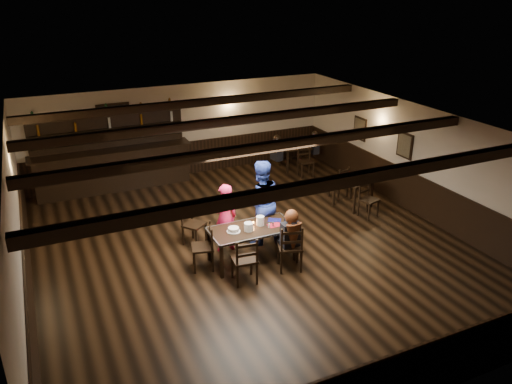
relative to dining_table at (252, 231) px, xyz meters
name	(u,v)px	position (x,y,z in m)	size (l,w,h in m)	color
ground	(251,246)	(0.23, 0.54, -0.68)	(10.00, 10.00, 0.00)	black
room_shell	(251,172)	(0.23, 0.58, 1.06)	(9.02, 10.02, 2.71)	beige
dining_table	(252,231)	(0.00, 0.00, 0.00)	(1.75, 0.88, 0.75)	black
chair_near_left	(246,258)	(-0.47, -0.75, -0.11)	(0.50, 0.48, 0.97)	black
chair_near_right	(291,245)	(0.53, -0.70, -0.10)	(0.58, 0.57, 1.00)	black
chair_end_left	(206,243)	(-0.95, 0.11, -0.12)	(0.52, 0.54, 0.96)	black
chair_end_right	(289,231)	(0.91, 0.07, -0.23)	(0.43, 0.44, 0.78)	black
chair_far_pushed	(191,221)	(-0.91, 1.26, -0.14)	(0.60, 0.60, 0.94)	black
woman_pink	(225,218)	(-0.34, 0.62, 0.09)	(0.56, 0.37, 1.54)	#FF1A54
man_blue	(260,202)	(0.50, 0.67, 0.28)	(0.93, 0.73, 1.92)	navy
seated_person	(291,231)	(0.56, -0.64, 0.18)	(0.36, 0.55, 0.89)	black
cake	(234,230)	(-0.40, 0.01, 0.11)	(0.28, 0.28, 0.09)	white
plate_stack_a	(249,227)	(-0.11, -0.08, 0.16)	(0.18, 0.18, 0.17)	white
plate_stack_b	(260,221)	(0.22, 0.06, 0.17)	(0.16, 0.16, 0.19)	white
tea_light	(253,223)	(0.09, 0.13, 0.09)	(0.06, 0.06, 0.06)	#A5A8AD
salt_shaker	(269,226)	(0.33, -0.13, 0.11)	(0.03, 0.03, 0.08)	silver
pepper_shaker	(273,224)	(0.42, -0.12, 0.12)	(0.04, 0.04, 0.10)	#A5A8AD
drink_glass	(261,220)	(0.28, 0.15, 0.13)	(0.08, 0.08, 0.12)	silver
menu_red	(275,225)	(0.49, -0.08, 0.07)	(0.29, 0.20, 0.00)	maroon
menu_blue	(274,220)	(0.58, 0.13, 0.07)	(0.27, 0.19, 0.00)	#0E0E48
bar_counter	(113,164)	(-1.87, 5.26, 0.04)	(4.35, 0.70, 2.20)	black
back_table_a	(354,183)	(3.50, 1.41, -0.03)	(1.00, 1.00, 0.75)	black
back_table_b	(295,149)	(3.49, 4.53, -0.03)	(0.97, 0.97, 0.75)	black
bg_patron_left	(277,148)	(2.75, 4.30, 0.17)	(0.27, 0.40, 0.77)	black
bg_patron_right	(314,142)	(4.10, 4.39, 0.13)	(0.23, 0.35, 0.70)	black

